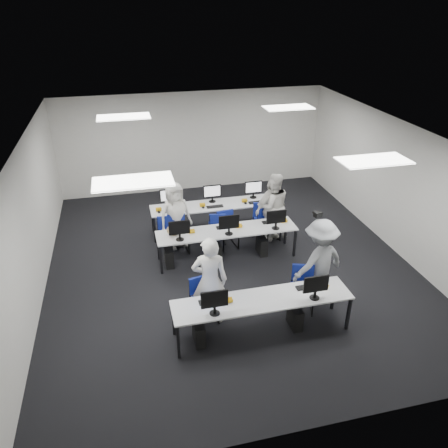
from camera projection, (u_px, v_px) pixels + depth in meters
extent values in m
plane|color=black|center=(229.00, 262.00, 10.05)|extent=(9.00, 9.00, 0.00)
plane|color=white|center=(230.00, 135.00, 8.65)|extent=(9.00, 9.00, 0.00)
cube|color=silver|center=(193.00, 142.00, 13.22)|extent=(8.00, 0.02, 3.00)
cube|color=silver|center=(317.00, 351.00, 5.48)|extent=(8.00, 0.02, 3.00)
cube|color=silver|center=(31.00, 223.00, 8.52)|extent=(0.02, 9.00, 3.00)
cube|color=silver|center=(395.00, 186.00, 10.18)|extent=(0.02, 9.00, 3.00)
cube|color=white|center=(133.00, 181.00, 6.52)|extent=(1.20, 0.60, 0.02)
cube|color=white|center=(374.00, 160.00, 7.35)|extent=(1.20, 0.60, 0.02)
cube|color=white|center=(123.00, 117.00, 9.96)|extent=(1.20, 0.60, 0.02)
cube|color=white|center=(288.00, 107.00, 10.79)|extent=(1.20, 0.60, 0.02)
cube|color=silver|center=(262.00, 300.00, 7.65)|extent=(3.20, 0.70, 0.03)
cube|color=black|center=(178.00, 342.00, 7.24)|extent=(0.05, 0.05, 0.70)
cube|color=black|center=(173.00, 319.00, 7.76)|extent=(0.05, 0.05, 0.70)
cube|color=black|center=(348.00, 314.00, 7.89)|extent=(0.05, 0.05, 0.70)
cube|color=black|center=(333.00, 294.00, 8.40)|extent=(0.05, 0.05, 0.70)
cube|color=silver|center=(227.00, 231.00, 9.89)|extent=(3.20, 0.70, 0.03)
cube|color=black|center=(161.00, 260.00, 9.48)|extent=(0.05, 0.05, 0.70)
cube|color=black|center=(158.00, 246.00, 10.00)|extent=(0.05, 0.05, 0.70)
cube|color=black|center=(295.00, 243.00, 10.12)|extent=(0.05, 0.05, 0.70)
cube|color=black|center=(286.00, 231.00, 10.64)|extent=(0.05, 0.05, 0.70)
cube|color=silver|center=(214.00, 205.00, 11.09)|extent=(3.20, 0.70, 0.03)
cube|color=black|center=(155.00, 230.00, 10.68)|extent=(0.05, 0.05, 0.70)
cube|color=black|center=(153.00, 219.00, 11.20)|extent=(0.05, 0.05, 0.70)
cube|color=black|center=(275.00, 217.00, 11.33)|extent=(0.05, 0.05, 0.70)
cube|color=black|center=(267.00, 207.00, 11.84)|extent=(0.05, 0.05, 0.70)
cube|color=#0D2CAE|center=(214.00, 299.00, 7.17)|extent=(0.46, 0.04, 0.32)
cube|color=black|center=(211.00, 301.00, 7.58)|extent=(0.42, 0.14, 0.02)
ellipsoid|color=black|center=(227.00, 298.00, 7.63)|extent=(0.07, 0.10, 0.04)
cube|color=black|center=(199.00, 333.00, 7.65)|extent=(0.18, 0.40, 0.42)
cube|color=white|center=(316.00, 284.00, 7.54)|extent=(0.46, 0.04, 0.32)
cube|color=black|center=(307.00, 287.00, 7.95)|extent=(0.42, 0.14, 0.02)
ellipsoid|color=black|center=(322.00, 284.00, 8.01)|extent=(0.07, 0.10, 0.04)
cube|color=black|center=(295.00, 317.00, 8.02)|extent=(0.18, 0.40, 0.42)
cube|color=white|center=(179.00, 228.00, 9.36)|extent=(0.46, 0.04, 0.32)
cube|color=black|center=(178.00, 232.00, 9.77)|extent=(0.42, 0.14, 0.02)
ellipsoid|color=black|center=(191.00, 231.00, 9.83)|extent=(0.07, 0.10, 0.04)
cube|color=black|center=(169.00, 257.00, 9.85)|extent=(0.18, 0.40, 0.42)
cube|color=white|center=(229.00, 222.00, 9.59)|extent=(0.46, 0.04, 0.32)
cube|color=black|center=(225.00, 227.00, 10.00)|extent=(0.42, 0.14, 0.02)
ellipsoid|color=black|center=(238.00, 225.00, 10.06)|extent=(0.07, 0.10, 0.04)
cube|color=black|center=(216.00, 251.00, 10.07)|extent=(0.18, 0.40, 0.42)
cube|color=white|center=(276.00, 217.00, 9.82)|extent=(0.46, 0.04, 0.32)
cube|color=black|center=(271.00, 222.00, 10.23)|extent=(0.42, 0.14, 0.02)
ellipsoid|color=black|center=(283.00, 220.00, 10.28)|extent=(0.07, 0.10, 0.04)
cube|color=black|center=(262.00, 245.00, 10.30)|extent=(0.18, 0.40, 0.42)
cube|color=white|center=(169.00, 195.00, 10.87)|extent=(0.46, 0.04, 0.32)
cube|color=black|center=(171.00, 211.00, 10.73)|extent=(0.42, 0.14, 0.02)
ellipsoid|color=black|center=(159.00, 212.00, 10.67)|extent=(0.07, 0.10, 0.04)
cube|color=black|center=(182.00, 226.00, 11.15)|extent=(0.18, 0.40, 0.42)
cube|color=white|center=(212.00, 191.00, 11.10)|extent=(0.46, 0.04, 0.32)
cube|color=black|center=(215.00, 206.00, 10.96)|extent=(0.42, 0.14, 0.02)
ellipsoid|color=black|center=(203.00, 207.00, 10.89)|extent=(0.07, 0.10, 0.04)
cube|color=black|center=(223.00, 222.00, 11.38)|extent=(0.18, 0.40, 0.42)
cube|color=white|center=(253.00, 187.00, 11.33)|extent=(0.46, 0.04, 0.32)
cube|color=black|center=(257.00, 202.00, 11.19)|extent=(0.42, 0.14, 0.02)
ellipsoid|color=black|center=(246.00, 203.00, 11.12)|extent=(0.07, 0.10, 0.04)
cube|color=black|center=(263.00, 217.00, 11.61)|extent=(0.18, 0.40, 0.42)
cube|color=navy|center=(204.00, 301.00, 8.05)|extent=(0.51, 0.49, 0.06)
cube|color=navy|center=(199.00, 284.00, 8.09)|extent=(0.41, 0.14, 0.35)
cube|color=navy|center=(302.00, 289.00, 8.36)|extent=(0.55, 0.54, 0.06)
cube|color=navy|center=(303.00, 272.00, 8.41)|extent=(0.41, 0.18, 0.36)
cube|color=navy|center=(178.00, 234.00, 10.29)|extent=(0.46, 0.44, 0.06)
cube|color=navy|center=(176.00, 221.00, 10.34)|extent=(0.42, 0.07, 0.36)
cube|color=navy|center=(228.00, 230.00, 10.47)|extent=(0.48, 0.47, 0.06)
cube|color=navy|center=(225.00, 217.00, 10.51)|extent=(0.42, 0.10, 0.35)
cube|color=navy|center=(269.00, 223.00, 10.77)|extent=(0.55, 0.54, 0.06)
cube|color=navy|center=(265.00, 211.00, 10.80)|extent=(0.41, 0.19, 0.36)
cube|color=navy|center=(167.00, 228.00, 10.55)|extent=(0.48, 0.46, 0.06)
cube|color=navy|center=(166.00, 223.00, 10.27)|extent=(0.41, 0.10, 0.35)
cube|color=navy|center=(217.00, 226.00, 10.72)|extent=(0.47, 0.45, 0.06)
cube|color=navy|center=(218.00, 220.00, 10.44)|extent=(0.39, 0.11, 0.33)
cube|color=navy|center=(262.00, 216.00, 11.04)|extent=(0.59, 0.58, 0.06)
cube|color=navy|center=(262.00, 210.00, 10.72)|extent=(0.44, 0.20, 0.38)
ellipsoid|color=#9C8450|center=(174.00, 230.00, 9.62)|extent=(0.34, 0.25, 0.26)
imported|color=silver|center=(210.00, 281.00, 7.86)|extent=(0.72, 0.54, 1.78)
imported|color=silver|center=(273.00, 206.00, 10.73)|extent=(0.83, 0.65, 1.70)
imported|color=silver|center=(175.00, 215.00, 10.35)|extent=(0.93, 0.76, 1.64)
imported|color=silver|center=(271.00, 209.00, 10.68)|extent=(1.02, 0.74, 1.60)
imported|color=gray|center=(319.00, 261.00, 8.46)|extent=(1.27, 0.95, 1.76)
cube|color=black|center=(318.00, 214.00, 8.16)|extent=(0.19, 0.21, 0.10)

